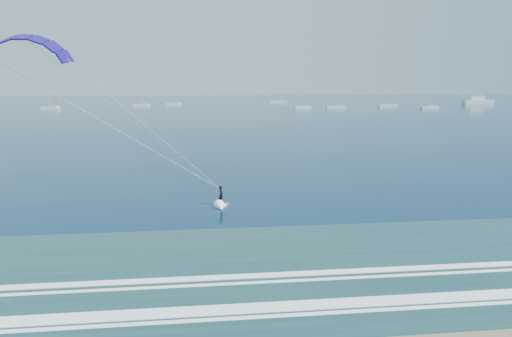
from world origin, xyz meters
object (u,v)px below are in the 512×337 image
at_px(sailboat_2, 173,104).
at_px(kitesurfer_rig, 130,119).
at_px(motor_yacht, 477,101).
at_px(sailboat_1, 50,108).
at_px(sailboat_4, 278,102).
at_px(sailboat_3, 302,108).
at_px(sailboat_7, 141,105).
at_px(sailboat_6, 430,107).
at_px(sailboat_5, 388,106).
at_px(sailboat_8, 336,107).

bearing_deg(sailboat_2, kitesurfer_rig, -87.40).
relative_size(motor_yacht, sailboat_2, 1.52).
xyz_separation_m(sailboat_1, sailboat_4, (114.10, 57.62, 0.02)).
distance_m(sailboat_3, sailboat_7, 84.38).
relative_size(sailboat_1, sailboat_6, 0.96).
bearing_deg(motor_yacht, sailboat_4, 163.59).
bearing_deg(sailboat_5, sailboat_2, 163.13).
relative_size(sailboat_6, sailboat_7, 1.02).
xyz_separation_m(sailboat_4, sailboat_6, (59.73, -72.60, -0.02)).
xyz_separation_m(sailboat_6, sailboat_7, (-136.46, 38.16, -0.00)).
distance_m(motor_yacht, sailboat_7, 185.51).
bearing_deg(sailboat_6, sailboat_1, 175.08).
relative_size(kitesurfer_rig, sailboat_8, 1.76).
bearing_deg(sailboat_7, kitesurfer_rig, -82.80).
distance_m(motor_yacht, sailboat_1, 224.33).
bearing_deg(sailboat_1, sailboat_2, 33.55).
xyz_separation_m(kitesurfer_rig, sailboat_4, (51.41, 234.88, -7.78)).
bearing_deg(sailboat_4, sailboat_5, -49.75).
bearing_deg(sailboat_1, sailboat_8, -2.80).
height_order(sailboat_2, sailboat_3, sailboat_2).
bearing_deg(sailboat_5, sailboat_3, -163.15).
relative_size(sailboat_6, sailboat_8, 0.94).
bearing_deg(sailboat_7, sailboat_8, -17.47).
xyz_separation_m(sailboat_2, sailboat_6, (120.79, -50.14, -0.00)).
height_order(sailboat_1, sailboat_5, sailboat_5).
height_order(kitesurfer_rig, sailboat_3, kitesurfer_rig).
xyz_separation_m(kitesurfer_rig, sailboat_2, (-9.66, 212.42, -7.80)).
bearing_deg(sailboat_6, kitesurfer_rig, -124.40).
height_order(sailboat_1, sailboat_6, sailboat_6).
bearing_deg(sailboat_1, sailboat_5, 0.89).
xyz_separation_m(sailboat_1, sailboat_6, (173.82, -14.98, 0.00)).
relative_size(kitesurfer_rig, sailboat_7, 1.92).
relative_size(sailboat_5, sailboat_6, 1.14).
bearing_deg(kitesurfer_rig, sailboat_7, 97.20).
bearing_deg(sailboat_1, sailboat_7, 31.82).
height_order(sailboat_5, sailboat_7, sailboat_5).
relative_size(sailboat_1, sailboat_3, 1.04).
bearing_deg(kitesurfer_rig, sailboat_6, 55.60).
relative_size(sailboat_3, sailboat_8, 0.87).
xyz_separation_m(sailboat_3, sailboat_4, (-0.16, 69.19, 0.02)).
relative_size(kitesurfer_rig, motor_yacht, 1.21).
bearing_deg(sailboat_6, sailboat_7, 164.38).
xyz_separation_m(motor_yacht, sailboat_7, (-185.50, -2.39, -1.19)).
distance_m(sailboat_4, sailboat_8, 66.35).
relative_size(sailboat_3, sailboat_6, 0.92).
distance_m(sailboat_2, sailboat_3, 77.02).
xyz_separation_m(sailboat_2, sailboat_4, (61.06, 22.45, 0.02)).
relative_size(kitesurfer_rig, sailboat_1, 1.94).
bearing_deg(sailboat_3, kitesurfer_rig, -107.29).
bearing_deg(sailboat_8, sailboat_1, 177.20).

